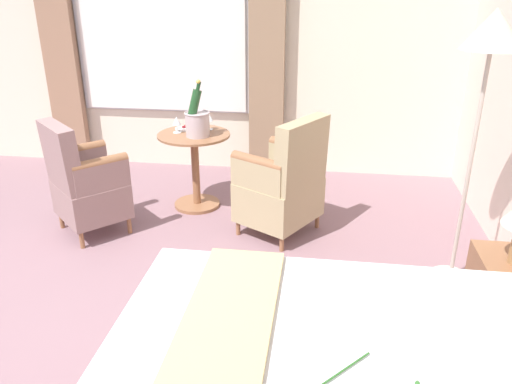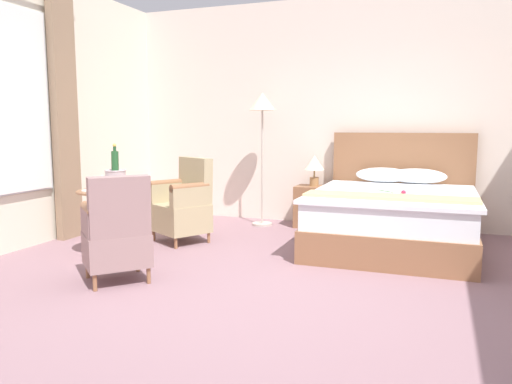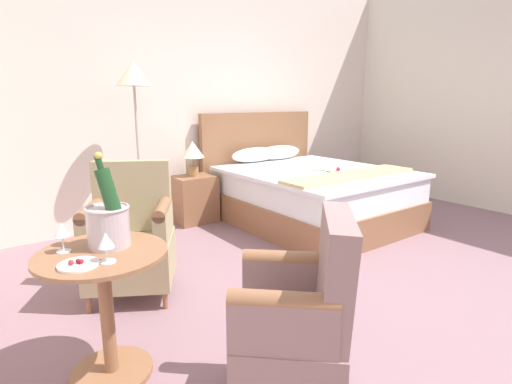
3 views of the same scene
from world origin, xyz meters
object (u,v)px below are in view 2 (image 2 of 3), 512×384
(bedside_lamp, at_px, (314,165))
(floor_lamp_brass, at_px, (262,113))
(nightstand, at_px, (314,206))
(side_table_round, at_px, (109,217))
(wine_glass_near_bucket, at_px, (102,178))
(snack_plate, at_px, (90,190))
(armchair_facing_bed, at_px, (117,233))
(armchair_by_window, at_px, (184,205))
(champagne_bucket, at_px, (116,177))
(bed, at_px, (394,216))
(wine_glass_near_edge, at_px, (97,182))

(bedside_lamp, height_order, floor_lamp_brass, floor_lamp_brass)
(nightstand, height_order, side_table_round, side_table_round)
(floor_lamp_brass, distance_m, wine_glass_near_bucket, 2.39)
(snack_plate, relative_size, armchair_facing_bed, 0.19)
(nightstand, bearing_deg, armchair_facing_bed, -109.23)
(armchair_by_window, bearing_deg, champagne_bucket, -115.06)
(snack_plate, xyz_separation_m, armchair_by_window, (0.56, 0.96, -0.27))
(floor_lamp_brass, distance_m, side_table_round, 2.56)
(nightstand, distance_m, champagne_bucket, 2.75)
(bedside_lamp, xyz_separation_m, armchair_facing_bed, (-1.03, -2.96, -0.41))
(bedside_lamp, distance_m, floor_lamp_brass, 0.99)
(side_table_round, bearing_deg, nightstand, 52.82)
(bed, height_order, side_table_round, bed)
(champagne_bucket, height_order, wine_glass_near_bucket, champagne_bucket)
(wine_glass_near_bucket, height_order, armchair_facing_bed, armchair_facing_bed)
(champagne_bucket, bearing_deg, wine_glass_near_bucket, 165.09)
(nightstand, relative_size, bedside_lamp, 1.36)
(bedside_lamp, bearing_deg, champagne_bucket, -126.80)
(side_table_round, relative_size, snack_plate, 3.85)
(side_table_round, xyz_separation_m, armchair_facing_bed, (0.64, -0.75, 0.03))
(champagne_bucket, bearing_deg, armchair_by_window, 64.94)
(floor_lamp_brass, relative_size, wine_glass_near_edge, 12.40)
(side_table_round, bearing_deg, snack_plate, -139.02)
(wine_glass_near_bucket, bearing_deg, armchair_by_window, 51.60)
(bed, height_order, armchair_by_window, bed)
(wine_glass_near_bucket, relative_size, wine_glass_near_edge, 1.04)
(bedside_lamp, relative_size, wine_glass_near_bucket, 2.71)
(snack_plate, bearing_deg, champagne_bucket, 40.66)
(nightstand, bearing_deg, wine_glass_near_edge, -125.58)
(champagne_bucket, height_order, armchair_facing_bed, champagne_bucket)
(wine_glass_near_bucket, relative_size, armchair_facing_bed, 0.16)
(floor_lamp_brass, xyz_separation_m, wine_glass_near_bucket, (-1.13, -1.97, -0.74))
(bedside_lamp, relative_size, side_table_round, 0.59)
(bed, bearing_deg, wine_glass_near_bucket, -155.84)
(champagne_bucket, distance_m, wine_glass_near_edge, 0.22)
(bedside_lamp, relative_size, champagne_bucket, 0.84)
(bed, xyz_separation_m, wine_glass_near_bucket, (-2.94, -1.32, 0.45))
(floor_lamp_brass, xyz_separation_m, champagne_bucket, (-0.92, -2.03, -0.71))
(nightstand, relative_size, armchair_by_window, 0.56)
(bed, relative_size, wine_glass_near_edge, 14.67)
(side_table_round, relative_size, wine_glass_near_edge, 4.78)
(bedside_lamp, height_order, wine_glass_near_bucket, bedside_lamp)
(bed, relative_size, floor_lamp_brass, 1.18)
(armchair_by_window, distance_m, armchair_facing_bed, 1.61)
(wine_glass_near_bucket, distance_m, armchair_by_window, 1.00)
(bedside_lamp, height_order, champagne_bucket, champagne_bucket)
(wine_glass_near_bucket, relative_size, snack_plate, 0.84)
(nightstand, distance_m, wine_glass_near_edge, 2.95)
(armchair_by_window, relative_size, armchair_facing_bed, 1.04)
(wine_glass_near_bucket, bearing_deg, bed, 24.16)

